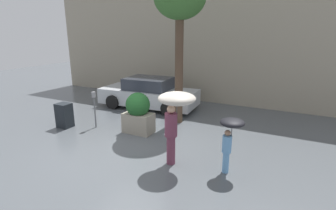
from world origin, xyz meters
The scene contains 9 objects.
ground_plane centered at (0.00, 0.00, 0.00)m, with size 40.00×40.00×0.00m, color #51565B.
building_facade centered at (0.00, 6.50, 3.00)m, with size 18.00×0.30×6.00m.
planter_box centered at (-0.49, 1.30, 0.73)m, with size 1.03×0.84×1.43m.
person_adult centered at (1.62, -0.17, 1.53)m, with size 0.96×0.96×1.96m.
person_child centered at (2.99, 0.06, 1.06)m, with size 0.60×0.60×1.41m.
parked_car_near centered at (-1.83, 4.22, 0.64)m, with size 4.56×2.24×1.38m.
street_tree centered at (0.29, 2.93, 4.40)m, with size 1.84×1.84×5.36m.
parking_meter centered at (-2.18, 1.01, 0.96)m, with size 0.14×0.14×1.34m.
newspaper_box centered at (-3.21, 0.52, 0.45)m, with size 0.50×0.44×0.90m.
Camera 1 is at (4.34, -5.89, 3.42)m, focal length 28.00 mm.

